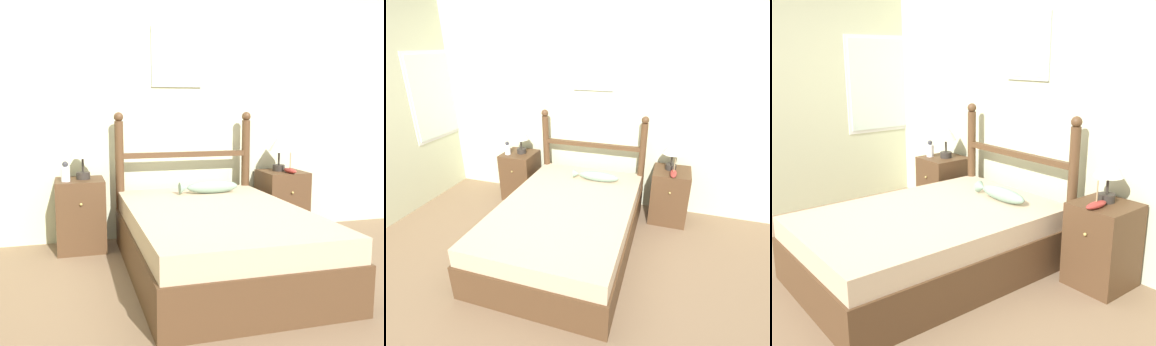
% 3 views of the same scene
% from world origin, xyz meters
% --- Properties ---
extents(ground_plane, '(16.00, 16.00, 0.00)m').
position_xyz_m(ground_plane, '(0.00, 0.00, 0.00)').
color(ground_plane, '#7A6047').
extents(wall_back, '(6.40, 0.08, 2.55)m').
position_xyz_m(wall_back, '(-0.00, 1.73, 1.28)').
color(wall_back, beige).
rests_on(wall_back, ground_plane).
extents(bed, '(1.32, 1.99, 0.50)m').
position_xyz_m(bed, '(0.02, 0.59, 0.25)').
color(bed, '#4C331E').
rests_on(bed, ground_plane).
extents(headboard, '(1.33, 0.09, 1.22)m').
position_xyz_m(headboard, '(0.02, 1.54, 0.66)').
color(headboard, '#4C331E').
rests_on(headboard, ground_plane).
extents(nightstand_left, '(0.42, 0.45, 0.63)m').
position_xyz_m(nightstand_left, '(-0.97, 1.46, 0.32)').
color(nightstand_left, '#4C331E').
rests_on(nightstand_left, ground_plane).
extents(nightstand_right, '(0.42, 0.45, 0.63)m').
position_xyz_m(nightstand_right, '(1.00, 1.46, 0.32)').
color(nightstand_right, '#4C331E').
rests_on(nightstand_right, ground_plane).
extents(table_lamp_left, '(0.22, 0.22, 0.36)m').
position_xyz_m(table_lamp_left, '(-0.93, 1.47, 0.89)').
color(table_lamp_left, '#2D2823').
rests_on(table_lamp_left, nightstand_left).
extents(table_lamp_right, '(0.22, 0.22, 0.36)m').
position_xyz_m(table_lamp_right, '(0.97, 1.49, 0.89)').
color(table_lamp_right, '#2D2823').
rests_on(table_lamp_right, nightstand_right).
extents(bottle, '(0.08, 0.08, 0.17)m').
position_xyz_m(bottle, '(-1.08, 1.37, 0.71)').
color(bottle, white).
rests_on(bottle, nightstand_left).
extents(model_boat, '(0.07, 0.22, 0.20)m').
position_xyz_m(model_boat, '(1.01, 1.32, 0.66)').
color(model_boat, maroon).
rests_on(model_boat, nightstand_right).
extents(fish_pillow, '(0.54, 0.12, 0.12)m').
position_xyz_m(fish_pillow, '(0.16, 1.22, 0.56)').
color(fish_pillow, gray).
rests_on(fish_pillow, bed).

